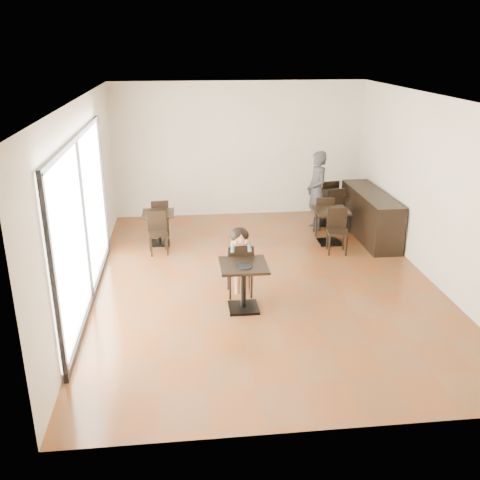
{
  "coord_description": "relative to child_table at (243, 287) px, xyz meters",
  "views": [
    {
      "loc": [
        -1.39,
        -8.68,
        4.06
      ],
      "look_at": [
        -0.48,
        -0.55,
        1.0
      ],
      "focal_mm": 40.0,
      "sensor_mm": 36.0,
      "label": 1
    }
  ],
  "objects": [
    {
      "name": "plate",
      "position": [
        0.0,
        -0.1,
        0.4
      ],
      "size": [
        0.26,
        0.26,
        0.02
      ],
      "primitive_type": "cylinder",
      "color": "black",
      "rests_on": "child_table"
    },
    {
      "name": "floor",
      "position": [
        0.48,
        1.05,
        -0.39
      ],
      "size": [
        6.0,
        8.0,
        0.01
      ],
      "primitive_type": "cube",
      "color": "brown",
      "rests_on": "ground"
    },
    {
      "name": "cafe_table_left",
      "position": [
        -1.43,
        3.13,
        -0.04
      ],
      "size": [
        0.74,
        0.74,
        0.69
      ],
      "primitive_type": null,
      "rotation": [
        0.0,
        0.0,
        0.14
      ],
      "color": "black",
      "rests_on": "floor"
    },
    {
      "name": "ceiling",
      "position": [
        0.48,
        1.05,
        2.81
      ],
      "size": [
        6.0,
        8.0,
        0.01
      ],
      "primitive_type": "cube",
      "color": "white",
      "rests_on": "floor"
    },
    {
      "name": "chair_mid_a",
      "position": [
        2.17,
        3.33,
        0.06
      ],
      "size": [
        0.45,
        0.45,
        0.89
      ],
      "primitive_type": null,
      "rotation": [
        0.0,
        0.0,
        3.01
      ],
      "color": "black",
      "rests_on": "floor"
    },
    {
      "name": "cafe_table_mid",
      "position": [
        2.17,
        2.78,
        -0.02
      ],
      "size": [
        0.79,
        0.79,
        0.74
      ],
      "primitive_type": null,
      "rotation": [
        0.0,
        0.0,
        -0.13
      ],
      "color": "black",
      "rests_on": "floor"
    },
    {
      "name": "wall_front",
      "position": [
        0.48,
        -2.95,
        1.21
      ],
      "size": [
        6.0,
        0.01,
        3.2
      ],
      "primitive_type": "cube",
      "color": "silver",
      "rests_on": "floor"
    },
    {
      "name": "chair_mid_b",
      "position": [
        2.17,
        2.23,
        0.06
      ],
      "size": [
        0.45,
        0.45,
        0.89
      ],
      "primitive_type": null,
      "rotation": [
        0.0,
        0.0,
        -0.13
      ],
      "color": "black",
      "rests_on": "floor"
    },
    {
      "name": "child",
      "position": [
        0.0,
        0.55,
        0.2
      ],
      "size": [
        0.42,
        0.59,
        1.19
      ],
      "primitive_type": null,
      "color": "slate",
      "rests_on": "child_chair"
    },
    {
      "name": "pizza_slice",
      "position": [
        0.0,
        0.36,
        0.63
      ],
      "size": [
        0.28,
        0.21,
        0.06
      ],
      "primitive_type": null,
      "color": "#ECD38A",
      "rests_on": "child"
    },
    {
      "name": "chair_back_b",
      "position": [
        2.57,
        3.5,
        0.08
      ],
      "size": [
        0.47,
        0.47,
        0.94
      ],
      "primitive_type": null,
      "rotation": [
        0.0,
        0.0,
        0.14
      ],
      "color": "black",
      "rests_on": "floor"
    },
    {
      "name": "service_counter",
      "position": [
        3.13,
        3.05,
        0.11
      ],
      "size": [
        0.6,
        2.4,
        1.0
      ],
      "primitive_type": "cube",
      "color": "black",
      "rests_on": "floor"
    },
    {
      "name": "child_chair",
      "position": [
        0.0,
        0.55,
        0.08
      ],
      "size": [
        0.42,
        0.42,
        0.94
      ],
      "primitive_type": null,
      "rotation": [
        0.0,
        0.0,
        3.14
      ],
      "color": "black",
      "rests_on": "floor"
    },
    {
      "name": "chair_back_a",
      "position": [
        2.57,
        4.55,
        0.08
      ],
      "size": [
        0.47,
        0.47,
        0.94
      ],
      "primitive_type": null,
      "rotation": [
        0.0,
        0.0,
        3.28
      ],
      "color": "black",
      "rests_on": "floor"
    },
    {
      "name": "chair_left_a",
      "position": [
        -1.43,
        3.68,
        0.03
      ],
      "size": [
        0.42,
        0.42,
        0.83
      ],
      "primitive_type": null,
      "rotation": [
        0.0,
        0.0,
        3.28
      ],
      "color": "black",
      "rests_on": "floor"
    },
    {
      "name": "wall_left",
      "position": [
        -2.52,
        1.05,
        1.21
      ],
      "size": [
        0.01,
        8.0,
        3.2
      ],
      "primitive_type": "cube",
      "color": "silver",
      "rests_on": "floor"
    },
    {
      "name": "cafe_table_back",
      "position": [
        2.42,
        4.05,
        -0.0
      ],
      "size": [
        0.83,
        0.83,
        0.78
      ],
      "primitive_type": null,
      "rotation": [
        0.0,
        0.0,
        0.14
      ],
      "color": "black",
      "rests_on": "floor"
    },
    {
      "name": "adult_patron",
      "position": [
        2.1,
        3.75,
        0.5
      ],
      "size": [
        0.51,
        0.7,
        1.78
      ],
      "primitive_type": "imported",
      "rotation": [
        0.0,
        0.0,
        -1.44
      ],
      "color": "#3C3B41",
      "rests_on": "floor"
    },
    {
      "name": "storefront_window",
      "position": [
        -2.49,
        0.55,
        1.01
      ],
      "size": [
        0.04,
        4.5,
        2.6
      ],
      "primitive_type": "cube",
      "color": "white",
      "rests_on": "floor"
    },
    {
      "name": "child_table",
      "position": [
        0.0,
        0.0,
        0.0
      ],
      "size": [
        0.74,
        0.74,
        0.78
      ],
      "primitive_type": null,
      "color": "black",
      "rests_on": "floor"
    },
    {
      "name": "wall_right",
      "position": [
        3.48,
        1.05,
        1.21
      ],
      "size": [
        0.01,
        8.0,
        3.2
      ],
      "primitive_type": "cube",
      "color": "silver",
      "rests_on": "floor"
    },
    {
      "name": "wall_back",
      "position": [
        0.48,
        5.05,
        1.21
      ],
      "size": [
        6.0,
        0.01,
        3.2
      ],
      "primitive_type": "cube",
      "color": "silver",
      "rests_on": "floor"
    },
    {
      "name": "chair_left_b",
      "position": [
        -1.43,
        2.58,
        0.03
      ],
      "size": [
        0.42,
        0.42,
        0.83
      ],
      "primitive_type": null,
      "rotation": [
        0.0,
        0.0,
        0.14
      ],
      "color": "black",
      "rests_on": "floor"
    }
  ]
}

